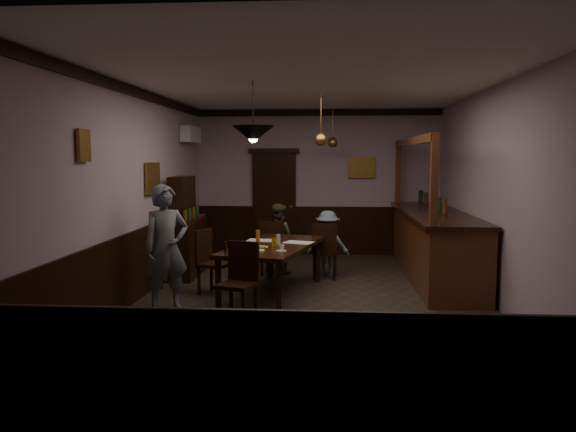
# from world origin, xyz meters

# --- Properties ---
(room) EXTENTS (5.01, 8.01, 3.01)m
(room) POSITION_xyz_m (0.00, 0.00, 1.50)
(room) COLOR #2D2621
(room) RESTS_ON ground
(dining_table) EXTENTS (1.47, 2.37, 0.75)m
(dining_table) POSITION_xyz_m (-0.57, 0.43, 0.69)
(dining_table) COLOR black
(dining_table) RESTS_ON ground
(chair_far_left) EXTENTS (0.47, 0.47, 0.95)m
(chair_far_left) POSITION_xyz_m (-0.71, 1.77, 0.52)
(chair_far_left) COLOR black
(chair_far_left) RESTS_ON ground
(chair_far_right) EXTENTS (0.43, 0.43, 0.94)m
(chair_far_right) POSITION_xyz_m (0.17, 1.57, 0.51)
(chair_far_right) COLOR black
(chair_far_right) RESTS_ON ground
(chair_near) EXTENTS (0.53, 0.53, 0.97)m
(chair_near) POSITION_xyz_m (-0.86, -0.85, 0.53)
(chair_near) COLOR black
(chair_near) RESTS_ON ground
(chair_side) EXTENTS (0.53, 0.53, 0.96)m
(chair_side) POSITION_xyz_m (-1.52, 0.46, 0.52)
(chair_side) COLOR black
(chair_side) RESTS_ON ground
(person_standing) EXTENTS (0.73, 0.69, 1.67)m
(person_standing) POSITION_xyz_m (-1.88, -0.55, 0.84)
(person_standing) COLOR slate
(person_standing) RESTS_ON ground
(person_seated_left) EXTENTS (0.74, 0.70, 1.22)m
(person_seated_left) POSITION_xyz_m (-0.65, 2.04, 0.61)
(person_seated_left) COLOR #48492B
(person_seated_left) RESTS_ON ground
(person_seated_right) EXTENTS (0.78, 0.53, 1.12)m
(person_seated_right) POSITION_xyz_m (0.22, 1.84, 0.56)
(person_seated_right) COLOR slate
(person_seated_right) RESTS_ON ground
(newspaper_left) EXTENTS (0.45, 0.34, 0.01)m
(newspaper_left) POSITION_xyz_m (-0.79, 0.80, 0.75)
(newspaper_left) COLOR silver
(newspaper_left) RESTS_ON dining_table
(newspaper_right) EXTENTS (0.50, 0.42, 0.01)m
(newspaper_right) POSITION_xyz_m (-0.21, 0.63, 0.75)
(newspaper_right) COLOR silver
(newspaper_right) RESTS_ON dining_table
(napkin) EXTENTS (0.18, 0.18, 0.00)m
(napkin) POSITION_xyz_m (-0.70, 0.18, 0.75)
(napkin) COLOR #DBB151
(napkin) RESTS_ON dining_table
(saucer) EXTENTS (0.15, 0.15, 0.01)m
(saucer) POSITION_xyz_m (-0.40, -0.14, 0.76)
(saucer) COLOR white
(saucer) RESTS_ON dining_table
(coffee_cup) EXTENTS (0.10, 0.10, 0.07)m
(coffee_cup) POSITION_xyz_m (-0.40, -0.13, 0.80)
(coffee_cup) COLOR white
(coffee_cup) RESTS_ON saucer
(pastry_plate) EXTENTS (0.22, 0.22, 0.01)m
(pastry_plate) POSITION_xyz_m (-0.74, -0.13, 0.76)
(pastry_plate) COLOR white
(pastry_plate) RESTS_ON dining_table
(pastry_ring_a) EXTENTS (0.13, 0.13, 0.04)m
(pastry_ring_a) POSITION_xyz_m (-0.77, -0.05, 0.79)
(pastry_ring_a) COLOR #C68C47
(pastry_ring_a) RESTS_ON pastry_plate
(pastry_ring_b) EXTENTS (0.13, 0.13, 0.04)m
(pastry_ring_b) POSITION_xyz_m (-0.70, -0.02, 0.79)
(pastry_ring_b) COLOR #C68C47
(pastry_ring_b) RESTS_ON pastry_plate
(soda_can) EXTENTS (0.07, 0.07, 0.12)m
(soda_can) POSITION_xyz_m (-0.55, 0.28, 0.81)
(soda_can) COLOR yellow
(soda_can) RESTS_ON dining_table
(beer_glass) EXTENTS (0.06, 0.06, 0.20)m
(beer_glass) POSITION_xyz_m (-0.81, 0.53, 0.85)
(beer_glass) COLOR #BF721E
(beer_glass) RESTS_ON dining_table
(water_glass) EXTENTS (0.06, 0.06, 0.15)m
(water_glass) POSITION_xyz_m (-0.50, 0.44, 0.82)
(water_glass) COLOR silver
(water_glass) RESTS_ON dining_table
(pepper_mill) EXTENTS (0.04, 0.04, 0.14)m
(pepper_mill) POSITION_xyz_m (-1.15, -0.25, 0.82)
(pepper_mill) COLOR black
(pepper_mill) RESTS_ON dining_table
(sideboard) EXTENTS (0.46, 1.28, 1.70)m
(sideboard) POSITION_xyz_m (-2.21, 1.69, 0.68)
(sideboard) COLOR black
(sideboard) RESTS_ON ground
(bar_counter) EXTENTS (0.97, 4.18, 2.34)m
(bar_counter) POSITION_xyz_m (1.99, 1.81, 0.59)
(bar_counter) COLOR #4E2515
(bar_counter) RESTS_ON ground
(door_back) EXTENTS (0.90, 0.06, 2.10)m
(door_back) POSITION_xyz_m (-0.90, 3.95, 1.05)
(door_back) COLOR black
(door_back) RESTS_ON ground
(ac_unit) EXTENTS (0.20, 0.85, 0.30)m
(ac_unit) POSITION_xyz_m (-2.38, 2.90, 2.45)
(ac_unit) COLOR white
(ac_unit) RESTS_ON ground
(picture_left_small) EXTENTS (0.04, 0.28, 0.36)m
(picture_left_small) POSITION_xyz_m (-2.46, -1.60, 2.15)
(picture_left_small) COLOR olive
(picture_left_small) RESTS_ON ground
(picture_left_large) EXTENTS (0.04, 0.62, 0.48)m
(picture_left_large) POSITION_xyz_m (-2.46, 0.80, 1.70)
(picture_left_large) COLOR olive
(picture_left_large) RESTS_ON ground
(picture_back) EXTENTS (0.55, 0.04, 0.42)m
(picture_back) POSITION_xyz_m (0.90, 3.96, 1.80)
(picture_back) COLOR olive
(picture_back) RESTS_ON ground
(pendant_iron) EXTENTS (0.56, 0.56, 0.79)m
(pendant_iron) POSITION_xyz_m (-0.75, -0.35, 2.32)
(pendant_iron) COLOR black
(pendant_iron) RESTS_ON ground
(pendant_brass_mid) EXTENTS (0.20, 0.20, 0.81)m
(pendant_brass_mid) POSITION_xyz_m (0.10, 1.41, 2.30)
(pendant_brass_mid) COLOR #BF8C3F
(pendant_brass_mid) RESTS_ON ground
(pendant_brass_far) EXTENTS (0.20, 0.20, 0.81)m
(pendant_brass_far) POSITION_xyz_m (0.30, 3.18, 2.30)
(pendant_brass_far) COLOR #BF8C3F
(pendant_brass_far) RESTS_ON ground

